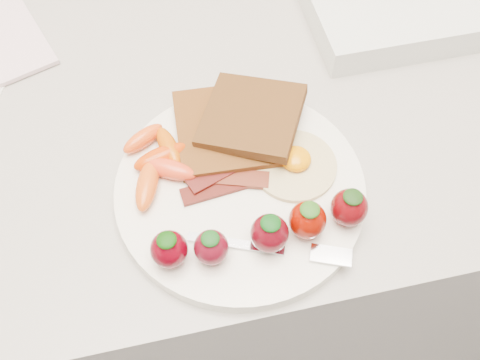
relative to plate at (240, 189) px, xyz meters
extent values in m
cube|color=gray|center=(-0.03, 0.16, -0.46)|extent=(2.00, 0.60, 0.90)
cylinder|color=white|center=(0.00, 0.00, 0.00)|extent=(0.27, 0.27, 0.02)
cube|color=#452904|center=(0.00, 0.07, 0.02)|extent=(0.12, 0.12, 0.01)
cube|color=#36170C|center=(0.03, 0.07, 0.03)|extent=(0.14, 0.14, 0.02)
cylinder|color=beige|center=(0.06, 0.01, 0.01)|extent=(0.11, 0.11, 0.01)
ellipsoid|color=orange|center=(0.06, 0.01, 0.02)|extent=(0.04, 0.04, 0.02)
cube|color=#3A0A07|center=(-0.02, 0.00, 0.01)|extent=(0.08, 0.03, 0.00)
cube|color=#470608|center=(-0.01, 0.01, 0.01)|extent=(0.08, 0.04, 0.00)
cube|color=black|center=(-0.02, 0.02, 0.02)|extent=(0.08, 0.05, 0.00)
ellipsoid|color=#C73703|center=(-0.08, 0.05, 0.02)|extent=(0.07, 0.04, 0.02)
ellipsoid|color=red|center=(-0.07, 0.03, 0.02)|extent=(0.07, 0.05, 0.02)
ellipsoid|color=#DA5313|center=(-0.10, 0.02, 0.02)|extent=(0.04, 0.07, 0.02)
ellipsoid|color=#C35304|center=(-0.07, 0.06, 0.02)|extent=(0.03, 0.06, 0.02)
ellipsoid|color=#E84E14|center=(-0.09, 0.08, 0.02)|extent=(0.06, 0.04, 0.02)
ellipsoid|color=#4E000A|center=(-0.08, -0.07, 0.03)|extent=(0.04, 0.04, 0.04)
ellipsoid|color=#0B3705|center=(-0.08, -0.07, 0.05)|extent=(0.02, 0.02, 0.01)
ellipsoid|color=#520713|center=(-0.04, -0.07, 0.03)|extent=(0.03, 0.03, 0.04)
ellipsoid|color=#103F0F|center=(-0.04, -0.07, 0.05)|extent=(0.02, 0.02, 0.01)
ellipsoid|color=#4A040C|center=(0.01, -0.07, 0.03)|extent=(0.04, 0.04, 0.04)
ellipsoid|color=#0A3B0C|center=(0.01, -0.07, 0.05)|extent=(0.02, 0.02, 0.01)
ellipsoid|color=#730A00|center=(0.05, -0.07, 0.03)|extent=(0.04, 0.04, 0.04)
ellipsoid|color=#235112|center=(0.05, -0.07, 0.05)|extent=(0.02, 0.02, 0.01)
ellipsoid|color=#530407|center=(0.10, -0.06, 0.03)|extent=(0.04, 0.04, 0.04)
ellipsoid|color=black|center=(0.10, -0.06, 0.05)|extent=(0.02, 0.02, 0.01)
cube|color=silver|center=(-0.02, -0.07, 0.01)|extent=(0.09, 0.05, 0.00)
cube|color=silver|center=(0.07, -0.10, 0.01)|extent=(0.04, 0.03, 0.00)
camera|label=1|loc=(-0.06, -0.29, 0.50)|focal=40.00mm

